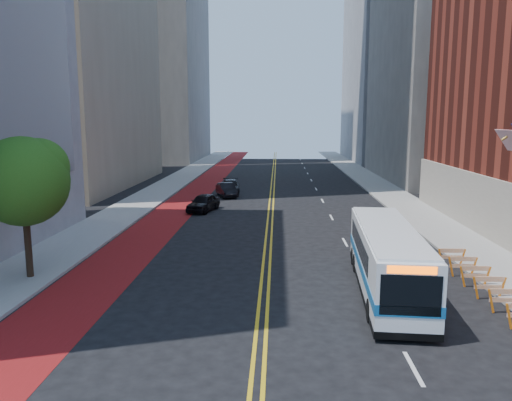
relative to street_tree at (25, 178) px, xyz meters
The scene contains 15 objects.
ground 13.68m from the street_tree, 28.25° to the right, with size 160.00×160.00×0.00m, color black.
sidewalk_left 24.45m from the street_tree, 91.81° to the left, with size 4.00×140.00×0.15m, color gray.
sidewalk_right 33.73m from the street_tree, 45.87° to the left, with size 4.00×140.00×0.15m, color gray.
bus_lane_paint 24.66m from the street_tree, 82.53° to the left, with size 3.60×140.00×0.01m, color maroon.
center_line_inner 26.84m from the street_tree, 65.21° to the left, with size 0.14×140.00×0.01m, color gold.
center_line_outer 26.99m from the street_tree, 64.51° to the left, with size 0.14×140.00×0.01m, color gold.
lane_dashes 36.09m from the street_tree, 63.34° to the left, with size 0.14×98.20×0.01m.
midrise_right_near 56.22m from the street_tree, 50.78° to the left, with size 18.00×26.00×40.00m, color slate.
midrise_right_far 83.25m from the street_tree, 63.91° to the left, with size 20.00×28.00×55.00m, color gray.
construction_barriers 21.43m from the street_tree, ahead, with size 1.42×10.91×1.00m.
street_tree is the anchor object (origin of this frame).
transit_bus 17.02m from the street_tree, ahead, with size 3.06×10.84×2.94m.
car_a 19.50m from the street_tree, 72.87° to the left, with size 1.70×4.24×1.44m, color black.
car_b 27.33m from the street_tree, 75.51° to the left, with size 1.42×4.08×1.34m, color black.
car_c 29.70m from the street_tree, 76.45° to the left, with size 1.90×4.67×1.36m, color black.
Camera 1 is at (0.56, -16.57, 7.62)m, focal length 35.00 mm.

